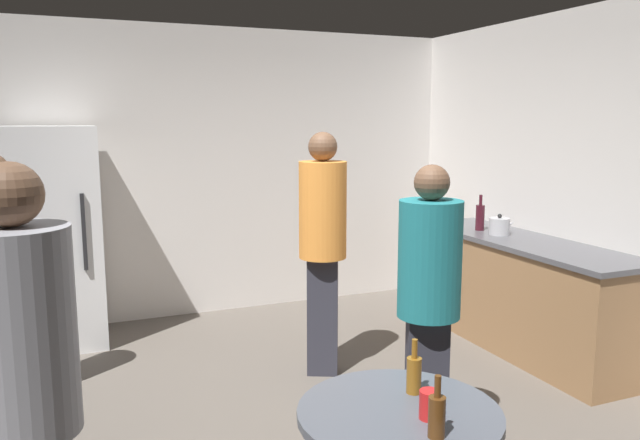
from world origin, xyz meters
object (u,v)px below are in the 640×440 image
at_px(person_in_teal_shirt, 429,290).
at_px(refrigerator, 55,238).
at_px(plastic_cup_red, 430,405).
at_px(kettle, 500,226).
at_px(person_in_navy_shirt, 0,259).
at_px(foreground_table, 399,435).
at_px(beer_bottle_brown, 437,415).
at_px(person_in_orange_shirt, 323,234).
at_px(beer_bottle_amber, 414,373).
at_px(person_in_gray_shirt, 25,385).
at_px(wine_bottle_on_counter, 480,217).

bearing_deg(person_in_teal_shirt, refrigerator, -121.13).
bearing_deg(refrigerator, plastic_cup_red, -69.95).
relative_size(kettle, person_in_navy_shirt, 0.15).
height_order(foreground_table, plastic_cup_red, plastic_cup_red).
height_order(plastic_cup_red, person_in_teal_shirt, person_in_teal_shirt).
bearing_deg(foreground_table, person_in_teal_shirt, 51.51).
xyz_separation_m(beer_bottle_brown, person_in_orange_shirt, (0.53, 2.30, 0.22)).
distance_m(beer_bottle_amber, person_in_teal_shirt, 0.86).
height_order(kettle, beer_bottle_amber, kettle).
xyz_separation_m(refrigerator, person_in_navy_shirt, (-0.33, -0.98, 0.06)).
bearing_deg(refrigerator, person_in_orange_shirt, -38.03).
bearing_deg(beer_bottle_amber, foreground_table, -139.54).
xyz_separation_m(beer_bottle_amber, person_in_navy_shirt, (-1.69, 2.36, 0.14)).
relative_size(beer_bottle_brown, person_in_gray_shirt, 0.13).
bearing_deg(beer_bottle_brown, person_in_orange_shirt, 76.97).
distance_m(refrigerator, wine_bottle_on_counter, 3.56).
xyz_separation_m(foreground_table, plastic_cup_red, (0.07, -0.11, 0.16)).
distance_m(wine_bottle_on_counter, beer_bottle_brown, 3.42).
bearing_deg(kettle, person_in_navy_shirt, 175.51).
bearing_deg(person_in_teal_shirt, beer_bottle_amber, -12.44).
bearing_deg(refrigerator, person_in_teal_shirt, -54.96).
bearing_deg(person_in_orange_shirt, refrigerator, -102.70).
xyz_separation_m(foreground_table, person_in_navy_shirt, (-1.56, 2.47, 0.33)).
relative_size(kettle, person_in_gray_shirt, 0.14).
xyz_separation_m(beer_bottle_amber, plastic_cup_red, (-0.06, -0.22, -0.03)).
bearing_deg(beer_bottle_amber, refrigerator, 112.16).
height_order(beer_bottle_brown, plastic_cup_red, beer_bottle_brown).
distance_m(refrigerator, foreground_table, 3.67).
relative_size(plastic_cup_red, person_in_gray_shirt, 0.06).
bearing_deg(kettle, person_in_teal_shirt, -138.61).
xyz_separation_m(wine_bottle_on_counter, person_in_navy_shirt, (-3.73, 0.06, -0.06)).
relative_size(foreground_table, person_in_gray_shirt, 0.46).
bearing_deg(person_in_teal_shirt, wine_bottle_on_counter, 160.15).
distance_m(foreground_table, person_in_teal_shirt, 1.06).
bearing_deg(refrigerator, wine_bottle_on_counter, -17.00).
bearing_deg(beer_bottle_amber, wine_bottle_on_counter, 48.36).
bearing_deg(person_in_navy_shirt, foreground_table, -4.19).
bearing_deg(plastic_cup_red, person_in_navy_shirt, 122.28).
bearing_deg(person_in_teal_shirt, beer_bottle_brown, -7.11).
bearing_deg(plastic_cup_red, person_in_teal_shirt, 57.97).
height_order(beer_bottle_amber, person_in_teal_shirt, person_in_teal_shirt).
distance_m(refrigerator, person_in_orange_shirt, 2.26).
xyz_separation_m(beer_bottle_amber, beer_bottle_brown, (-0.12, -0.35, 0.00)).
xyz_separation_m(wine_bottle_on_counter, beer_bottle_amber, (-2.04, -2.30, -0.20)).
relative_size(refrigerator, wine_bottle_on_counter, 5.81).
bearing_deg(person_in_teal_shirt, kettle, 155.21).
height_order(refrigerator, person_in_orange_shirt, refrigerator).
bearing_deg(beer_bottle_amber, person_in_orange_shirt, 77.96).
bearing_deg(person_in_gray_shirt, plastic_cup_red, 16.85).
relative_size(refrigerator, kettle, 7.38).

